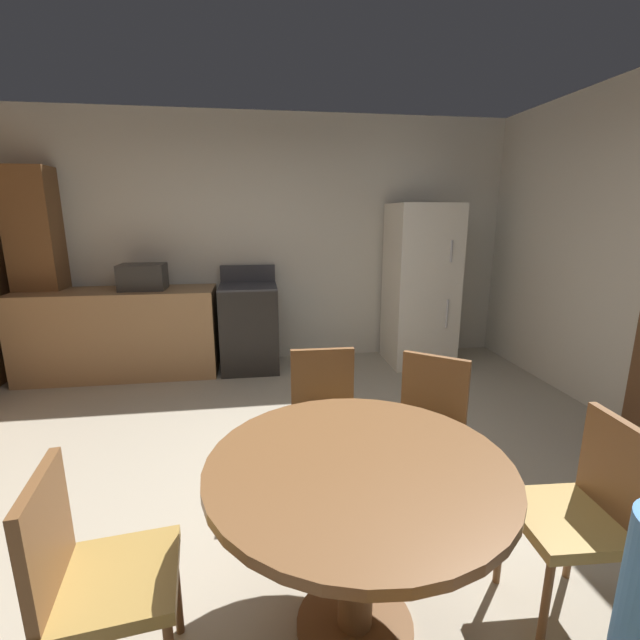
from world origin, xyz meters
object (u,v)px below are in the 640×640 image
(refrigerator, at_px, (420,286))
(chair_north, at_px, (325,415))
(oven_range, at_px, (249,327))
(chair_northeast, at_px, (427,424))
(chair_west, at_px, (92,573))
(dining_table, at_px, (358,500))
(microwave, at_px, (143,277))
(chair_east, at_px, (585,508))

(refrigerator, relative_size, chair_north, 2.02)
(oven_range, relative_size, chair_north, 1.26)
(refrigerator, bearing_deg, chair_northeast, -109.74)
(oven_range, height_order, chair_west, oven_range)
(chair_west, xyz_separation_m, chair_northeast, (1.49, 0.84, 0.00))
(oven_range, xyz_separation_m, chair_west, (-0.48, -3.31, 0.03))
(chair_north, bearing_deg, dining_table, 0.00)
(dining_table, distance_m, chair_northeast, 0.93)
(microwave, height_order, dining_table, microwave)
(refrigerator, height_order, chair_northeast, refrigerator)
(refrigerator, relative_size, chair_northeast, 2.02)
(oven_range, height_order, chair_north, oven_range)
(oven_range, bearing_deg, dining_table, -82.22)
(chair_west, relative_size, chair_northeast, 1.00)
(microwave, xyz_separation_m, chair_north, (1.50, -2.28, -0.53))
(chair_west, distance_m, chair_east, 1.84)
(oven_range, height_order, chair_east, oven_range)
(chair_east, bearing_deg, dining_table, 0.00)
(refrigerator, height_order, chair_east, refrigerator)
(dining_table, xyz_separation_m, chair_east, (0.92, -0.05, -0.10))
(dining_table, height_order, chair_northeast, chair_northeast)
(microwave, distance_m, chair_northeast, 3.26)
(chair_west, distance_m, chair_northeast, 1.71)
(microwave, relative_size, dining_table, 0.39)
(refrigerator, height_order, microwave, refrigerator)
(chair_north, bearing_deg, chair_northeast, 71.59)
(refrigerator, bearing_deg, chair_east, -99.20)
(chair_west, bearing_deg, microwave, 92.78)
(microwave, distance_m, chair_east, 4.08)
(chair_west, bearing_deg, refrigerator, 47.22)
(oven_range, relative_size, chair_west, 1.26)
(dining_table, height_order, chair_north, chair_north)
(refrigerator, distance_m, chair_north, 2.67)
(microwave, relative_size, chair_north, 0.51)
(chair_northeast, bearing_deg, microwave, -102.08)
(oven_range, distance_m, chair_northeast, 2.68)
(chair_east, bearing_deg, chair_west, 5.14)
(refrigerator, xyz_separation_m, chair_west, (-2.36, -3.26, -0.38))
(refrigerator, bearing_deg, chair_north, -122.51)
(chair_northeast, distance_m, chair_east, 0.86)
(refrigerator, bearing_deg, chair_west, -125.88)
(oven_range, height_order, refrigerator, refrigerator)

